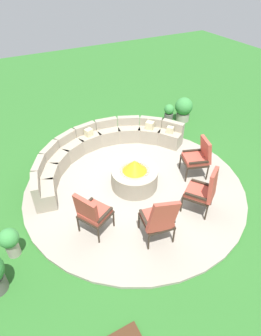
# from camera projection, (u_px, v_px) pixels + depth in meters

# --- Properties ---
(ground_plane) EXTENTS (24.00, 24.00, 0.00)m
(ground_plane) POSITION_uv_depth(u_px,v_px,m) (134.00, 187.00, 6.84)
(ground_plane) COLOR #2D6B28
(patio_circle) EXTENTS (5.19, 5.19, 0.06)m
(patio_circle) POSITION_uv_depth(u_px,v_px,m) (134.00, 186.00, 6.82)
(patio_circle) COLOR #9E9384
(patio_circle) RESTS_ON ground_plane
(fire_pit) EXTENTS (1.09, 1.09, 0.74)m
(fire_pit) POSITION_uv_depth(u_px,v_px,m) (135.00, 176.00, 6.63)
(fire_pit) COLOR #9E937F
(fire_pit) RESTS_ON patio_circle
(curved_stone_bench) EXTENTS (4.40, 2.22, 0.67)m
(curved_stone_bench) POSITION_uv_depth(u_px,v_px,m) (100.00, 148.00, 7.58)
(curved_stone_bench) COLOR #9E937F
(curved_stone_bench) RESTS_ON patio_circle
(lounge_chair_front_left) EXTENTS (0.74, 0.75, 1.06)m
(lounge_chair_front_left) POSITION_uv_depth(u_px,v_px,m) (92.00, 212.00, 5.37)
(lounge_chair_front_left) COLOR #2D2319
(lounge_chair_front_left) RESTS_ON patio_circle
(lounge_chair_front_right) EXTENTS (0.67, 0.68, 1.14)m
(lounge_chair_front_right) POSITION_uv_depth(u_px,v_px,m) (159.00, 219.00, 5.22)
(lounge_chair_front_right) COLOR #2D2319
(lounge_chair_front_right) RESTS_ON patio_circle
(lounge_chair_back_left) EXTENTS (0.76, 0.79, 1.10)m
(lounge_chair_back_left) POSITION_uv_depth(u_px,v_px,m) (204.00, 190.00, 5.84)
(lounge_chair_back_left) COLOR #2D2319
(lounge_chair_back_left) RESTS_ON patio_circle
(lounge_chair_back_right) EXTENTS (0.74, 0.72, 1.00)m
(lounge_chair_back_right) POSITION_uv_depth(u_px,v_px,m) (198.00, 156.00, 6.83)
(lounge_chair_back_right) COLOR #2D2319
(lounge_chair_back_right) RESTS_ON patio_circle
(potted_plant_0) EXTENTS (0.57, 0.57, 0.79)m
(potted_plant_0) POSITION_uv_depth(u_px,v_px,m) (184.00, 108.00, 9.21)
(potted_plant_0) COLOR #A89E8E
(potted_plant_0) RESTS_ON ground_plane
(potted_plant_2) EXTENTS (0.36, 0.36, 0.64)m
(potted_plant_2) POSITION_uv_depth(u_px,v_px,m) (10.00, 241.00, 5.14)
(potted_plant_2) COLOR #A89E8E
(potted_plant_2) RESTS_ON ground_plane
(potted_plant_3) EXTENTS (0.32, 0.32, 0.62)m
(potted_plant_3) POSITION_uv_depth(u_px,v_px,m) (169.00, 113.00, 9.17)
(potted_plant_3) COLOR #605B56
(potted_plant_3) RESTS_ON ground_plane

